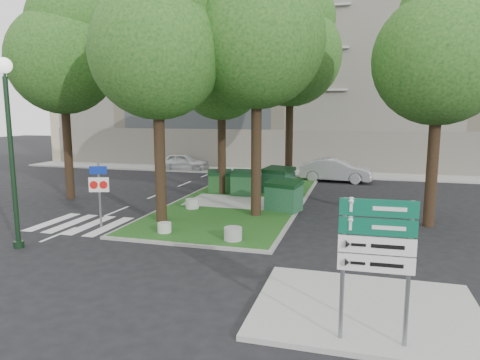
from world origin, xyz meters
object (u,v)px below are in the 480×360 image
(tree_street_left, at_px, (64,50))
(tree_street_right, at_px, (443,46))
(tree_median_far, at_px, (292,45))
(bollard_mid, at_px, (192,204))
(street_lamp, at_px, (9,131))
(dumpster_a, at_px, (220,182))
(dumpster_d, at_px, (284,196))
(bollard_right, at_px, (233,234))
(tree_median_near_left, at_px, (159,39))
(dumpster_b, at_px, (245,183))
(bollard_left, at_px, (165,227))
(car_white, at_px, (184,162))
(directional_sign, at_px, (376,249))
(car_silver, at_px, (336,170))
(litter_bin, at_px, (287,181))
(dumpster_c, at_px, (278,181))
(traffic_sign_pole, at_px, (99,186))
(tree_median_near_right, at_px, (259,26))
(tree_median_mid, at_px, (223,66))

(tree_street_left, bearing_deg, tree_street_right, -3.27)
(tree_median_far, relative_size, bollard_mid, 19.55)
(tree_median_far, bearing_deg, street_lamp, -117.05)
(dumpster_a, height_order, dumpster_d, dumpster_d)
(bollard_right, relative_size, bollard_mid, 1.03)
(tree_median_near_left, distance_m, dumpster_b, 9.18)
(bollard_left, relative_size, car_white, 0.13)
(directional_sign, height_order, car_silver, directional_sign)
(litter_bin, relative_size, directional_sign, 0.26)
(dumpster_c, xyz_separation_m, directional_sign, (4.59, -14.77, 1.16))
(tree_street_left, bearing_deg, tree_median_near_left, -26.57)
(street_lamp, bearing_deg, car_silver, 61.06)
(bollard_left, xyz_separation_m, bollard_right, (2.72, -0.25, 0.04))
(car_silver, bearing_deg, car_white, 82.83)
(tree_street_right, xyz_separation_m, car_silver, (-4.31, 10.44, -6.22))
(litter_bin, height_order, traffic_sign_pole, traffic_sign_pole)
(bollard_right, bearing_deg, tree_median_near_left, 152.03)
(tree_median_near_right, height_order, street_lamp, tree_median_near_right)
(dumpster_c, bearing_deg, tree_street_right, -10.58)
(tree_median_mid, xyz_separation_m, bollard_mid, (-0.24, -4.06, -6.64))
(dumpster_d, height_order, street_lamp, street_lamp)
(bollard_right, bearing_deg, car_silver, 79.73)
(car_silver, bearing_deg, dumpster_d, 174.18)
(bollard_mid, bearing_deg, street_lamp, -118.14)
(bollard_right, height_order, traffic_sign_pole, traffic_sign_pole)
(tree_median_mid, height_order, tree_street_left, tree_street_left)
(tree_street_left, xyz_separation_m, tree_street_right, (17.50, -1.00, -0.67))
(dumpster_c, relative_size, dumpster_d, 1.07)
(bollard_right, distance_m, car_white, 19.54)
(tree_median_mid, distance_m, tree_street_left, 8.11)
(street_lamp, relative_size, car_silver, 1.34)
(dumpster_a, bearing_deg, traffic_sign_pole, -126.63)
(tree_median_mid, xyz_separation_m, dumpster_b, (1.31, -0.32, -6.20))
(traffic_sign_pole, bearing_deg, dumpster_b, 44.82)
(tree_street_left, xyz_separation_m, bollard_left, (7.78, -5.11, -7.35))
(tree_median_near_left, bearing_deg, car_white, 110.26)
(dumpster_a, relative_size, bollard_left, 3.13)
(car_white, bearing_deg, street_lamp, -175.85)
(tree_street_left, relative_size, directional_sign, 3.91)
(tree_median_near_right, xyz_separation_m, tree_street_left, (-10.50, 1.50, -0.33))
(tree_median_near_right, relative_size, car_white, 2.83)
(tree_median_near_left, xyz_separation_m, tree_street_right, (10.50, 2.50, -0.33))
(tree_median_near_left, height_order, car_silver, tree_median_near_left)
(tree_street_left, relative_size, traffic_sign_pole, 4.22)
(dumpster_b, relative_size, traffic_sign_pole, 0.59)
(tree_median_mid, distance_m, directional_sign, 16.70)
(litter_bin, xyz_separation_m, car_silver, (2.67, 3.56, 0.28))
(dumpster_a, relative_size, dumpster_c, 0.84)
(dumpster_d, height_order, directional_sign, directional_sign)
(tree_street_right, distance_m, car_white, 21.62)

